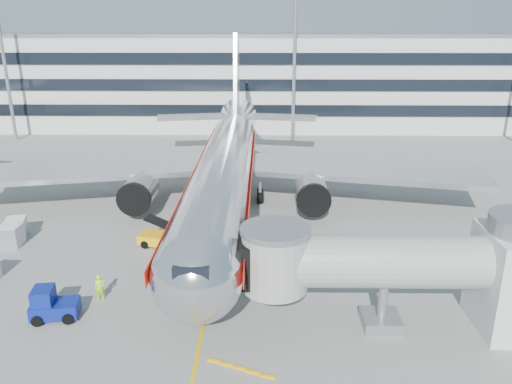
{
  "coord_description": "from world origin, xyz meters",
  "views": [
    {
      "loc": [
        3.51,
        -33.62,
        16.91
      ],
      "look_at": [
        2.92,
        4.91,
        4.0
      ],
      "focal_mm": 35.0,
      "sensor_mm": 36.0,
      "label": 1
    }
  ],
  "objects_px": {
    "main_jet": "(226,167)",
    "cargo_container_left": "(11,235)",
    "baggage_tug": "(52,305)",
    "cargo_container_right": "(17,227)",
    "ramp_worker": "(100,288)",
    "belt_loader": "(169,239)"
  },
  "relations": [
    {
      "from": "cargo_container_left",
      "to": "cargo_container_right",
      "type": "height_order",
      "value": "cargo_container_left"
    },
    {
      "from": "main_jet",
      "to": "ramp_worker",
      "type": "relative_size",
      "value": 28.57
    },
    {
      "from": "baggage_tug",
      "to": "cargo_container_left",
      "type": "xyz_separation_m",
      "value": [
        -7.56,
        10.47,
        -0.03
      ]
    },
    {
      "from": "ramp_worker",
      "to": "baggage_tug",
      "type": "bearing_deg",
      "value": -153.34
    },
    {
      "from": "baggage_tug",
      "to": "ramp_worker",
      "type": "relative_size",
      "value": 1.64
    },
    {
      "from": "belt_loader",
      "to": "cargo_container_left",
      "type": "height_order",
      "value": "belt_loader"
    },
    {
      "from": "baggage_tug",
      "to": "belt_loader",
      "type": "bearing_deg",
      "value": 63.4
    },
    {
      "from": "belt_loader",
      "to": "ramp_worker",
      "type": "bearing_deg",
      "value": -109.84
    },
    {
      "from": "belt_loader",
      "to": "cargo_container_right",
      "type": "distance_m",
      "value": 13.34
    },
    {
      "from": "ramp_worker",
      "to": "belt_loader",
      "type": "bearing_deg",
      "value": 52.8
    },
    {
      "from": "baggage_tug",
      "to": "cargo_container_right",
      "type": "distance_m",
      "value": 14.68
    },
    {
      "from": "belt_loader",
      "to": "ramp_worker",
      "type": "xyz_separation_m",
      "value": [
        -2.98,
        -8.26,
        0.2
      ]
    },
    {
      "from": "main_jet",
      "to": "baggage_tug",
      "type": "relative_size",
      "value": 17.37
    },
    {
      "from": "main_jet",
      "to": "cargo_container_left",
      "type": "bearing_deg",
      "value": -152.44
    },
    {
      "from": "main_jet",
      "to": "baggage_tug",
      "type": "height_order",
      "value": "main_jet"
    },
    {
      "from": "main_jet",
      "to": "cargo_container_right",
      "type": "distance_m",
      "value": 18.85
    },
    {
      "from": "baggage_tug",
      "to": "cargo_container_right",
      "type": "relative_size",
      "value": 1.53
    },
    {
      "from": "baggage_tug",
      "to": "cargo_container_right",
      "type": "bearing_deg",
      "value": 122.94
    },
    {
      "from": "cargo_container_left",
      "to": "ramp_worker",
      "type": "relative_size",
      "value": 0.96
    },
    {
      "from": "main_jet",
      "to": "belt_loader",
      "type": "height_order",
      "value": "main_jet"
    },
    {
      "from": "main_jet",
      "to": "cargo_container_left",
      "type": "relative_size",
      "value": 29.76
    },
    {
      "from": "baggage_tug",
      "to": "cargo_container_left",
      "type": "relative_size",
      "value": 1.71
    }
  ]
}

